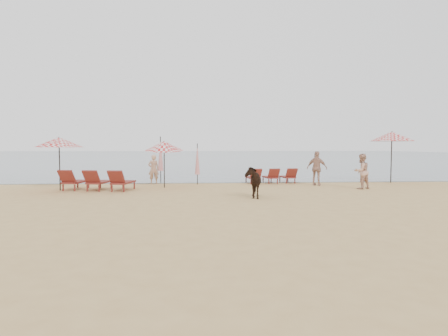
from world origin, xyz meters
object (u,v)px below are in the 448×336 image
object	(u,v)px
cow	(252,182)
umbrella_open_left_b	(164,146)
beachgoer_right_b	(317,168)
umbrella_closed_left	(161,154)
umbrella_open_left_a	(59,142)
beachgoer_left	(154,169)
lounger_cluster_right	(271,176)
beachgoer_right_a	(361,171)
umbrella_open_right	(392,136)
umbrella_closed_right	(197,159)
lounger_cluster_left	(97,181)

from	to	relation	value
cow	umbrella_open_left_b	bearing A→B (deg)	138.99
cow	beachgoer_right_b	distance (m)	5.73
umbrella_closed_left	umbrella_open_left_a	bearing A→B (deg)	-136.97
umbrella_open_left_a	umbrella_open_left_b	xyz separation A→B (m)	(4.53, 0.85, -0.16)
beachgoer_left	beachgoer_right_b	xyz separation A→B (m)	(8.30, -1.38, 0.10)
lounger_cluster_right	umbrella_open_left_a	bearing A→B (deg)	-171.58
umbrella_closed_left	beachgoer_right_a	bearing A→B (deg)	-23.27
umbrella_closed_left	beachgoer_right_b	size ratio (longest dim) A/B	1.45
umbrella_open_left_a	umbrella_open_right	distance (m)	16.74
beachgoer_right_a	beachgoer_left	bearing A→B (deg)	-36.81
umbrella_open_left_a	umbrella_closed_right	size ratio (longest dim) A/B	1.12
beachgoer_right_a	umbrella_open_left_b	bearing A→B (deg)	-26.84
umbrella_closed_right	umbrella_closed_left	bearing A→B (deg)	142.52
umbrella_open_right	beachgoer_right_b	distance (m)	4.88
umbrella_open_left_b	beachgoer_right_b	world-z (taller)	umbrella_open_left_b
umbrella_open_left_b	beachgoer_right_b	distance (m)	7.67
umbrella_open_left_b	beachgoer_left	size ratio (longest dim) A/B	1.49
cow	beachgoer_right_b	xyz separation A→B (m)	(3.88, 4.21, 0.25)
lounger_cluster_right	beachgoer_right_b	world-z (taller)	beachgoer_right_b
lounger_cluster_right	umbrella_open_left_a	distance (m)	10.50
beachgoer_right_a	cow	bearing A→B (deg)	5.42
umbrella_open_left_b	beachgoer_right_b	xyz separation A→B (m)	(7.57, 0.51, -1.12)
umbrella_open_left_b	beachgoer_right_b	size ratio (longest dim) A/B	1.33
lounger_cluster_right	umbrella_open_left_b	xyz separation A→B (m)	(-5.49, -1.76, 1.60)
umbrella_open_left_a	umbrella_closed_left	distance (m)	5.59
umbrella_closed_right	lounger_cluster_right	bearing A→B (deg)	5.43
umbrella_open_right	umbrella_closed_left	distance (m)	12.59
lounger_cluster_right	umbrella_open_right	world-z (taller)	umbrella_open_right
umbrella_closed_right	umbrella_open_right	bearing A→B (deg)	1.40
umbrella_open_left_a	umbrella_closed_left	world-z (taller)	umbrella_closed_left
umbrella_open_left_b	umbrella_closed_left	xyz separation A→B (m)	(-0.46, 2.94, -0.44)
umbrella_closed_left	beachgoer_right_b	world-z (taller)	umbrella_closed_left
beachgoer_left	beachgoer_right_a	xyz separation A→B (m)	(9.85, -3.07, 0.05)
umbrella_closed_left	umbrella_closed_right	world-z (taller)	umbrella_closed_left
lounger_cluster_right	umbrella_open_right	size ratio (longest dim) A/B	0.95
umbrella_closed_left	umbrella_closed_right	bearing A→B (deg)	-37.48
lounger_cluster_right	umbrella_closed_right	world-z (taller)	umbrella_closed_right
umbrella_open_left_a	cow	distance (m)	8.82
lounger_cluster_left	umbrella_closed_right	xyz separation A→B (m)	(4.44, 2.38, 0.86)
lounger_cluster_left	umbrella_closed_left	distance (m)	4.75
lounger_cluster_right	umbrella_closed_left	bearing A→B (deg)	162.56
umbrella_open_left_b	cow	size ratio (longest dim) A/B	1.58
umbrella_open_left_a	lounger_cluster_left	bearing A→B (deg)	-23.75
cow	beachgoer_right_b	size ratio (longest dim) A/B	0.84
umbrella_open_left_b	umbrella_closed_left	distance (m)	3.01
umbrella_open_left_b	umbrella_open_right	bearing A→B (deg)	8.81
umbrella_open_left_b	umbrella_closed_right	bearing A→B (deg)	42.56
lounger_cluster_right	beachgoer_left	size ratio (longest dim) A/B	1.72
beachgoer_left	lounger_cluster_right	bearing A→B (deg)	168.02
lounger_cluster_left	umbrella_open_left_b	bearing A→B (deg)	29.93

